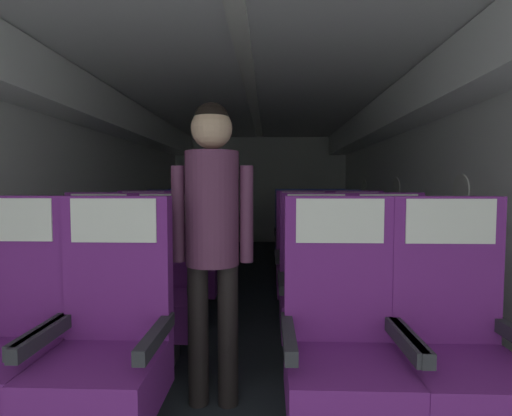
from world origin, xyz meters
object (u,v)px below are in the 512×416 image
object	(u,v)px
seat_c_right_window	(304,263)
seat_d_right_aisle	(341,247)
seat_b_right_aisle	(391,291)
seat_b_left_aisle	(165,289)
seat_d_left_window	(166,246)
seat_e_right_window	(293,236)
seat_c_left_window	(141,262)
seat_e_right_aisle	(328,236)
seat_c_left_aisle	(193,262)
seat_a_left_aisle	(108,346)
seat_a_right_window	(342,348)
flight_attendant	(212,221)
seat_a_left_window	(1,342)
seat_e_left_window	(184,236)
seat_e_left_aisle	(219,236)
seat_b_right_window	(317,290)
seat_d_right_window	(298,247)
seat_b_left_window	(95,289)
seat_a_right_aisle	(457,350)
seat_c_right_aisle	(358,263)
seat_d_left_aisle	(208,246)

from	to	relation	value
seat_c_right_window	seat_d_right_aisle	world-z (taller)	same
seat_b_right_aisle	seat_b_left_aisle	bearing A→B (deg)	-179.60
seat_b_right_aisle	seat_d_left_window	xyz separation A→B (m)	(-2.01, 1.80, 0.00)
seat_b_left_aisle	seat_e_right_window	distance (m)	2.92
seat_c_right_window	seat_c_left_window	bearing A→B (deg)	179.67
seat_e_right_aisle	seat_c_left_aisle	bearing A→B (deg)	-129.77
seat_d_right_aisle	seat_a_left_aisle	bearing A→B (deg)	-119.21
seat_a_right_window	seat_e_right_aisle	bearing A→B (deg)	82.16
seat_c_right_window	flight_attendant	bearing A→B (deg)	-112.98
seat_a_left_window	seat_e_right_window	xyz separation A→B (m)	(1.53, 3.62, 0.00)
seat_a_left_aisle	seat_c_left_aisle	bearing A→B (deg)	89.71
seat_b_left_aisle	seat_e_left_window	distance (m)	2.79
seat_a_left_window	seat_e_left_aisle	world-z (taller)	same
seat_b_left_aisle	seat_d_right_aisle	world-z (taller)	same
seat_b_right_window	seat_a_left_aisle	bearing A→B (deg)	-138.31
seat_d_right_aisle	seat_e_right_aisle	distance (m)	0.90
seat_b_right_window	seat_e_right_window	size ratio (longest dim) A/B	1.00
seat_a_left_window	seat_a_left_aisle	bearing A→B (deg)	-2.46
seat_b_right_aisle	seat_a_left_aisle	bearing A→B (deg)	-148.76
seat_a_right_window	seat_d_right_window	world-z (taller)	same
seat_b_left_window	seat_b_right_aisle	world-z (taller)	same
seat_b_right_aisle	seat_d_right_aisle	world-z (taller)	same
seat_b_left_window	seat_a_right_aisle	bearing A→B (deg)	-24.27
seat_c_left_aisle	seat_c_left_window	bearing A→B (deg)	178.24
seat_a_left_window	seat_b_right_aisle	size ratio (longest dim) A/B	1.00
seat_a_right_aisle	seat_b_right_window	world-z (taller)	same
seat_a_left_window	seat_c_right_window	world-z (taller)	same
seat_d_right_window	seat_e_right_aisle	distance (m)	1.02
seat_a_left_aisle	seat_e_left_window	distance (m)	3.69
seat_b_left_aisle	seat_c_right_aisle	world-z (taller)	same
seat_b_left_aisle	seat_d_right_window	xyz separation A→B (m)	(1.03, 1.82, 0.00)
seat_a_right_window	seat_d_right_aisle	distance (m)	2.76
seat_c_left_aisle	seat_d_right_window	xyz separation A→B (m)	(1.03, 0.91, 0.00)
seat_a_left_window	seat_d_right_window	size ratio (longest dim) A/B	1.00
seat_a_left_aisle	seat_e_left_aisle	xyz separation A→B (m)	(0.01, 3.65, 0.00)
seat_a_right_aisle	seat_e_right_aisle	xyz separation A→B (m)	(0.01, 3.62, 0.00)
seat_a_right_aisle	seat_b_left_aisle	bearing A→B (deg)	149.21
seat_d_left_window	flight_attendant	xyz separation A→B (m)	(0.90, -2.35, 0.51)
seat_a_left_window	seat_a_right_window	world-z (taller)	same
seat_a_right_window	seat_d_left_window	bearing A→B (deg)	119.17
seat_c_left_aisle	seat_e_right_window	world-z (taller)	same
seat_a_right_aisle	seat_d_left_aisle	size ratio (longest dim) A/B	1.00
seat_a_left_window	seat_c_left_aisle	bearing A→B (deg)	74.37
seat_c_left_aisle	seat_d_left_aisle	distance (m)	0.93
seat_a_right_aisle	seat_d_right_aisle	size ratio (longest dim) A/B	1.00
seat_b_left_window	seat_a_left_aisle	bearing A→B (deg)	-62.22
flight_attendant	seat_d_left_window	bearing A→B (deg)	-52.78
seat_c_right_window	seat_b_right_window	bearing A→B (deg)	-89.57
seat_e_left_window	seat_e_right_window	size ratio (longest dim) A/B	1.00
seat_d_left_window	flight_attendant	world-z (taller)	flight_attendant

